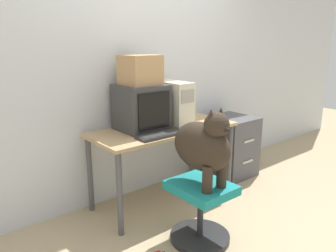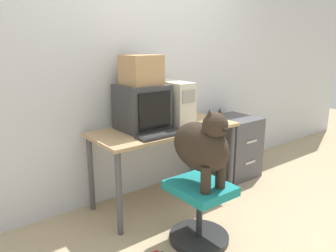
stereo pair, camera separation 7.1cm
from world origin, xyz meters
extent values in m
plane|color=tan|center=(0.00, 0.00, 0.00)|extent=(12.00, 12.00, 0.00)
cube|color=silver|center=(0.00, 0.70, 1.30)|extent=(8.00, 0.05, 2.60)
cube|color=tan|center=(0.00, 0.32, 0.74)|extent=(1.45, 0.63, 0.03)
cylinder|color=#4C4C51|center=(-0.68, 0.05, 0.36)|extent=(0.05, 0.05, 0.73)
cylinder|color=#4C4C51|center=(0.68, 0.05, 0.36)|extent=(0.05, 0.05, 0.73)
cylinder|color=#4C4C51|center=(-0.68, 0.58, 0.36)|extent=(0.05, 0.05, 0.73)
cylinder|color=#4C4C51|center=(0.68, 0.58, 0.36)|extent=(0.05, 0.05, 0.73)
cube|color=#383838|center=(-0.21, 0.40, 0.97)|extent=(0.41, 0.41, 0.42)
cube|color=black|center=(-0.21, 0.19, 0.97)|extent=(0.34, 0.01, 0.33)
cube|color=beige|center=(0.14, 0.37, 0.97)|extent=(0.21, 0.46, 0.43)
cube|color=#9E998E|center=(0.14, 0.14, 1.07)|extent=(0.16, 0.01, 0.12)
cube|color=#2D2D2D|center=(-0.20, 0.10, 0.77)|extent=(0.47, 0.16, 0.02)
cube|color=#292928|center=(-0.20, 0.10, 0.79)|extent=(0.44, 0.13, 0.00)
ellipsoid|color=#333333|center=(0.09, 0.08, 0.77)|extent=(0.06, 0.05, 0.03)
cylinder|color=#262628|center=(-0.21, -0.41, 0.02)|extent=(0.49, 0.49, 0.04)
cylinder|color=#262628|center=(-0.21, -0.41, 0.23)|extent=(0.05, 0.05, 0.38)
cube|color=teal|center=(-0.21, -0.41, 0.45)|extent=(0.40, 0.48, 0.07)
ellipsoid|color=#33281E|center=(-0.21, -0.40, 0.79)|extent=(0.28, 0.54, 0.38)
cylinder|color=#33281E|center=(-0.29, -0.55, 0.59)|extent=(0.08, 0.08, 0.21)
cylinder|color=#33281E|center=(-0.13, -0.55, 0.59)|extent=(0.08, 0.08, 0.21)
sphere|color=#33281E|center=(-0.21, -0.55, 0.99)|extent=(0.19, 0.19, 0.19)
cone|color=black|center=(-0.21, -0.63, 0.98)|extent=(0.08, 0.09, 0.08)
cone|color=#33281E|center=(-0.26, -0.54, 1.07)|extent=(0.07, 0.07, 0.08)
cone|color=#33281E|center=(-0.16, -0.54, 1.07)|extent=(0.07, 0.07, 0.08)
torus|color=red|center=(-0.21, -0.52, 0.92)|extent=(0.13, 0.13, 0.02)
cube|color=#4C4C51|center=(1.04, 0.34, 0.35)|extent=(0.49, 0.51, 0.71)
cube|color=beige|center=(1.04, 0.08, 0.48)|extent=(0.17, 0.01, 0.02)
cube|color=beige|center=(1.04, 0.08, 0.23)|extent=(0.17, 0.01, 0.02)
cube|color=tan|center=(-0.21, 0.40, 1.32)|extent=(0.31, 0.31, 0.27)
cube|color=beige|center=(-0.21, 0.40, 1.45)|extent=(0.04, 0.30, 0.00)
camera|label=1|loc=(-1.91, -2.08, 1.56)|focal=35.00mm
camera|label=2|loc=(-1.85, -2.12, 1.56)|focal=35.00mm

